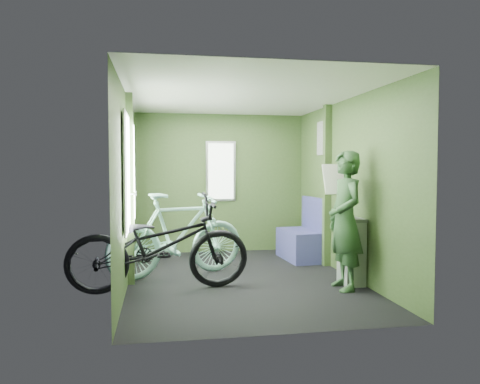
% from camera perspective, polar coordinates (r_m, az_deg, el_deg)
% --- Properties ---
extents(room, '(4.00, 4.02, 2.31)m').
position_cam_1_polar(room, '(5.89, -0.26, 3.23)').
color(room, black).
rests_on(room, ground).
extents(bicycle_black, '(2.13, 1.06, 1.18)m').
position_cam_1_polar(bicycle_black, '(5.50, -9.71, -11.93)').
color(bicycle_black, black).
rests_on(bicycle_black, ground).
extents(bicycle_mint, '(1.96, 1.24, 1.17)m').
position_cam_1_polar(bicycle_mint, '(6.16, -7.57, -10.29)').
color(bicycle_mint, '#80BEAB').
rests_on(bicycle_mint, ground).
extents(passenger, '(0.40, 0.68, 1.61)m').
position_cam_1_polar(passenger, '(5.54, 12.69, -3.36)').
color(passenger, '#2C4E2A').
rests_on(passenger, ground).
extents(waste_box, '(0.24, 0.33, 0.81)m').
position_cam_1_polar(waste_box, '(5.83, 13.43, -7.05)').
color(waste_box, gray).
rests_on(waste_box, ground).
extents(bench_seat, '(0.57, 0.94, 0.95)m').
position_cam_1_polar(bench_seat, '(7.28, 7.62, -5.96)').
color(bench_seat, navy).
rests_on(bench_seat, ground).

